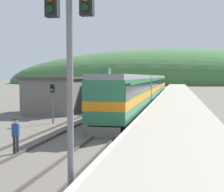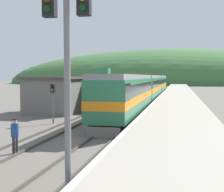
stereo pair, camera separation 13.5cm
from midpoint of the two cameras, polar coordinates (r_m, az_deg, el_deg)
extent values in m
cube|color=#4C443D|center=(73.80, 7.94, 0.51)|extent=(0.08, 180.00, 0.16)
cube|color=#4C443D|center=(73.71, 9.05, 0.50)|extent=(0.08, 180.00, 0.16)
cube|color=#4C443D|center=(74.20, 4.88, 0.55)|extent=(0.08, 180.00, 0.16)
cube|color=#4C443D|center=(74.03, 5.98, 0.54)|extent=(0.08, 180.00, 0.16)
cube|color=#9E9689|center=(53.61, 12.07, -0.25)|extent=(5.82, 140.00, 0.98)
cube|color=silver|center=(53.66, 9.10, 0.32)|extent=(0.24, 140.00, 0.01)
ellipsoid|color=#3D6B38|center=(171.19, 10.60, 2.21)|extent=(183.02, 82.36, 37.03)
cube|color=slate|center=(35.13, -10.11, 0.03)|extent=(5.22, 6.40, 3.74)
cube|color=#47423D|center=(35.07, -10.15, 3.28)|extent=(5.72, 6.90, 0.24)
cube|color=black|center=(29.67, 2.98, -3.37)|extent=(2.34, 18.35, 0.85)
cube|color=#286B47|center=(29.50, 2.99, 0.29)|extent=(2.85, 19.52, 2.94)
cube|color=orange|center=(29.52, 2.99, -0.17)|extent=(2.88, 19.54, 0.65)
cube|color=black|center=(29.47, 2.99, 1.54)|extent=(2.88, 18.35, 0.88)
cube|color=slate|center=(29.45, 3.00, 3.54)|extent=(2.68, 19.52, 0.40)
cube|color=black|center=(21.01, -0.76, 0.71)|extent=(2.89, 2.20, 1.18)
cube|color=#286B47|center=(20.32, -1.19, 4.58)|extent=(0.64, 0.80, 0.36)
cube|color=slate|center=(20.40, -1.34, -6.69)|extent=(2.22, 0.40, 0.77)
cube|color=black|center=(50.49, 6.80, -0.50)|extent=(2.34, 19.57, 0.85)
cube|color=#286B47|center=(50.39, 6.82, 1.65)|extent=(2.85, 20.82, 2.94)
cube|color=orange|center=(50.40, 6.81, 1.38)|extent=(2.88, 20.84, 0.65)
cube|color=black|center=(50.38, 6.82, 2.38)|extent=(2.88, 19.57, 0.88)
cube|color=slate|center=(50.36, 6.83, 3.55)|extent=(2.68, 20.82, 0.40)
cube|color=black|center=(72.11, 8.42, 0.71)|extent=(2.34, 19.57, 0.85)
cube|color=#286B47|center=(72.04, 8.43, 2.22)|extent=(2.85, 20.82, 2.94)
cube|color=orange|center=(72.04, 8.43, 2.03)|extent=(2.88, 20.84, 0.65)
cube|color=black|center=(72.02, 8.43, 2.73)|extent=(2.88, 19.57, 0.88)
cube|color=slate|center=(72.02, 8.44, 3.55)|extent=(2.68, 20.82, 0.40)
cube|color=black|center=(50.29, 2.21, -0.53)|extent=(2.47, 29.39, 0.80)
cube|color=#286B47|center=(50.19, 2.21, 1.60)|extent=(2.90, 30.61, 2.93)
cylinder|color=slate|center=(9.68, -7.77, 2.98)|extent=(0.20, 0.20, 7.86)
cube|color=black|center=(10.15, -10.95, 16.77)|extent=(0.40, 0.28, 1.02)
sphere|color=black|center=(9.93, -11.33, 15.37)|extent=(0.22, 0.22, 0.22)
sphere|color=black|center=(9.56, -5.03, 15.89)|extent=(0.22, 0.22, 0.22)
cylinder|color=slate|center=(26.98, -10.59, -1.38)|extent=(0.14, 0.14, 3.42)
cube|color=black|center=(26.90, -10.62, 1.40)|extent=(0.36, 0.28, 0.71)
sphere|color=#3C0504|center=(26.73, -10.77, 1.68)|extent=(0.22, 0.22, 0.22)
sphere|color=green|center=(26.74, -10.76, 1.09)|extent=(0.22, 0.22, 0.22)
cylinder|color=#2D2D33|center=(17.25, -17.35, -8.56)|extent=(0.14, 0.14, 0.89)
cylinder|color=#2D2D33|center=(17.20, -16.81, -8.58)|extent=(0.14, 0.14, 0.89)
cube|color=navy|center=(17.08, -17.13, -5.99)|extent=(0.40, 0.29, 0.68)
sphere|color=tan|center=(17.01, -17.16, -4.46)|extent=(0.24, 0.24, 0.24)
cylinder|color=black|center=(17.00, -17.17, -4.10)|extent=(0.25, 0.25, 0.07)
camera|label=1|loc=(0.07, -89.84, 0.01)|focal=50.00mm
camera|label=2|loc=(0.07, 90.16, -0.01)|focal=50.00mm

